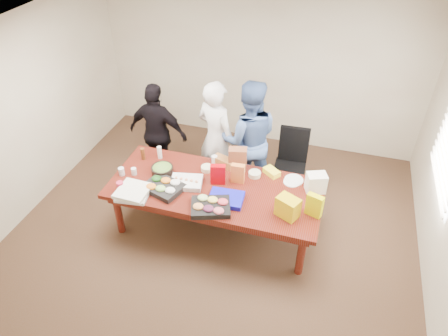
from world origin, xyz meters
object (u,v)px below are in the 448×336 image
(person_center, at_px, (216,138))
(sheet_cake, at_px, (186,182))
(person_right, at_px, (249,139))
(salad_bowl, at_px, (162,170))
(office_chair, at_px, (290,167))
(conference_table, at_px, (215,208))

(person_center, relative_size, sheet_cake, 4.41)
(person_right, relative_size, salad_bowl, 6.06)
(person_right, relative_size, sheet_cake, 4.49)
(office_chair, height_order, salad_bowl, office_chair)
(conference_table, xyz_separation_m, salad_bowl, (-0.78, 0.08, 0.42))
(sheet_cake, bearing_deg, office_chair, 29.50)
(office_chair, relative_size, person_right, 0.57)
(conference_table, height_order, person_right, person_right)
(conference_table, height_order, sheet_cake, sheet_cake)
(person_center, bearing_deg, salad_bowl, 81.74)
(office_chair, relative_size, sheet_cake, 2.55)
(office_chair, bearing_deg, person_center, -177.02)
(conference_table, relative_size, office_chair, 2.67)
(sheet_cake, bearing_deg, person_center, 71.76)
(person_right, bearing_deg, sheet_cake, 44.91)
(person_center, bearing_deg, conference_table, 130.49)
(salad_bowl, bearing_deg, sheet_cake, -19.01)
(person_center, bearing_deg, person_right, -146.04)
(office_chair, relative_size, person_center, 0.58)
(person_center, distance_m, sheet_cake, 0.98)
(person_right, bearing_deg, person_center, -5.96)
(conference_table, relative_size, salad_bowl, 9.20)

